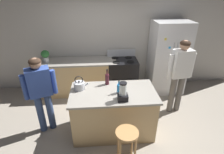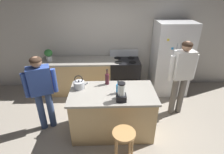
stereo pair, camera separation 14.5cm
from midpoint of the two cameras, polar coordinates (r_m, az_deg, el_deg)
The scene contains 14 objects.
ground_plane at distance 3.78m, azimuth -0.77°, elevation -16.58°, with size 14.00×14.00×0.00m, color #9E9384.
back_wall at distance 4.84m, azimuth -2.45°, elevation 12.07°, with size 8.00×0.10×2.70m, color #BCB7AD.
kitchen_island at distance 3.48m, azimuth -0.82°, elevation -11.15°, with size 1.56×0.85×0.91m.
back_counter_run at distance 4.83m, azimuth -11.56°, elevation 0.07°, with size 2.00×0.64×0.91m.
refrigerator at distance 4.86m, azimuth 16.57°, elevation 5.88°, with size 0.90×0.73×1.88m.
stove_range at distance 4.79m, azimuth 2.38°, elevation 0.55°, with size 0.76×0.65×1.09m.
person_by_island_left at distance 3.53m, azimuth -23.02°, elevation -3.65°, with size 0.58×0.35×1.55m.
person_by_sink_right at distance 3.98m, azimuth 20.01°, elevation 1.83°, with size 0.60×0.27×1.68m.
bar_stool at distance 2.94m, azimuth 3.29°, elevation -19.16°, with size 0.36×0.36×0.64m.
potted_plant at distance 4.75m, azimuth -21.42°, elevation 6.48°, with size 0.20×0.20×0.30m.
blender_appliance at distance 2.94m, azimuth 2.08°, elevation -5.06°, with size 0.17×0.17×0.33m.
bottle_soda at distance 3.15m, azimuth 0.89°, elevation -3.66°, with size 0.07×0.07×0.26m.
bottle_wine at distance 3.42m, azimuth -2.79°, elevation -0.60°, with size 0.08×0.08×0.32m.
tea_kettle at distance 3.34m, azimuth -11.63°, elevation -2.64°, with size 0.28×0.20×0.27m.
Camera 1 is at (-0.24, -2.72, 2.63)m, focal length 28.52 mm.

